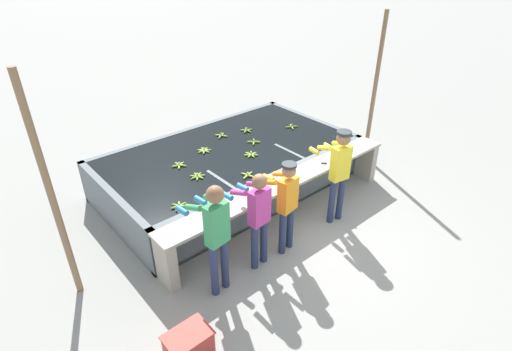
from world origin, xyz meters
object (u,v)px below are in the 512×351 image
banana_bunch_floating_3 (254,142)px  worker_3 (339,167)px  banana_bunch_floating_6 (221,135)px  support_post_left (52,196)px  banana_bunch_floating_0 (248,175)px  banana_bunch_floating_4 (179,165)px  worker_1 (258,213)px  banana_bunch_floating_2 (292,127)px  banana_bunch_floating_7 (204,150)px  knife_1 (328,163)px  knife_0 (213,209)px  support_post_right (375,90)px  banana_bunch_floating_5 (197,176)px  worker_0 (216,230)px  crate (188,343)px  banana_bunch_floating_1 (251,154)px  banana_bunch_floating_8 (179,206)px  worker_2 (286,200)px  banana_bunch_floating_9 (247,130)px

banana_bunch_floating_3 → worker_3: bearing=-85.6°
banana_bunch_floating_6 → support_post_left: (-3.60, -1.42, 0.75)m
banana_bunch_floating_0 → banana_bunch_floating_4: size_ratio=1.00×
worker_1 → banana_bunch_floating_6: (1.31, 2.65, -0.10)m
banana_bunch_floating_2 → banana_bunch_floating_7: size_ratio=0.92×
knife_1 → support_post_left: (-4.35, 0.81, 0.75)m
worker_3 → banana_bunch_floating_3: 2.02m
worker_1 → banana_bunch_floating_4: worker_1 is taller
banana_bunch_floating_0 → knife_0: (-1.03, -0.43, -0.01)m
banana_bunch_floating_0 → banana_bunch_floating_4: bearing=123.1°
banana_bunch_floating_2 → banana_bunch_floating_3: size_ratio=1.11×
support_post_right → banana_bunch_floating_0: bearing=180.0°
banana_bunch_floating_7 → banana_bunch_floating_5: bearing=-131.0°
worker_0 → banana_bunch_floating_4: worker_0 is taller
crate → support_post_right: size_ratio=0.17×
banana_bunch_floating_3 → support_post_right: bearing=-20.2°
banana_bunch_floating_1 → banana_bunch_floating_2: (1.51, 0.43, 0.00)m
banana_bunch_floating_8 → worker_2: bearing=-39.3°
worker_2 → crate: worker_2 is taller
banana_bunch_floating_1 → banana_bunch_floating_6: size_ratio=1.09×
worker_3 → banana_bunch_floating_8: (-2.47, 1.02, -0.20)m
knife_0 → banana_bunch_floating_8: bearing=132.1°
banana_bunch_floating_8 → knife_0: 0.52m
banana_bunch_floating_1 → support_post_left: size_ratio=0.09×
banana_bunch_floating_6 → banana_bunch_floating_9: same height
banana_bunch_floating_0 → banana_bunch_floating_3: size_ratio=1.19×
crate → worker_0: bearing=34.3°
banana_bunch_floating_8 → crate: size_ratio=0.51×
knife_1 → worker_2: bearing=-163.7°
banana_bunch_floating_1 → banana_bunch_floating_6: 1.06m
knife_0 → crate: 1.94m
worker_2 → banana_bunch_floating_3: (1.07, 2.00, -0.09)m
banana_bunch_floating_0 → banana_bunch_floating_1: bearing=45.7°
banana_bunch_floating_3 → banana_bunch_floating_5: size_ratio=0.83×
worker_0 → knife_1: worker_0 is taller
banana_bunch_floating_2 → support_post_right: support_post_right is taller
crate → banana_bunch_floating_1: bearing=37.9°
banana_bunch_floating_2 → banana_bunch_floating_6: same height
banana_bunch_floating_5 → banana_bunch_floating_9: same height
worker_2 → banana_bunch_floating_3: 2.28m
worker_0 → banana_bunch_floating_5: bearing=64.5°
worker_0 → banana_bunch_floating_9: worker_0 is taller
banana_bunch_floating_9 → banana_bunch_floating_8: bearing=-149.6°
banana_bunch_floating_9 → support_post_left: (-4.17, -1.27, 0.75)m
worker_1 → banana_bunch_floating_9: worker_1 is taller
banana_bunch_floating_4 → crate: (-1.64, -2.77, -0.69)m
worker_1 → banana_bunch_floating_0: bearing=56.7°
worker_1 → knife_1: worker_1 is taller
knife_1 → banana_bunch_floating_8: bearing=168.2°
worker_3 → banana_bunch_floating_5: bearing=137.8°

